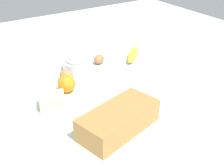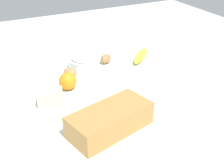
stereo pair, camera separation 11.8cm
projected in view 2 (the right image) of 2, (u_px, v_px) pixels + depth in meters
The scene contains 8 objects.
ground_plane at pixel (112, 95), 1.20m from camera, with size 2.40×2.40×0.02m, color silver.
loaf_pan at pixel (110, 120), 0.96m from camera, with size 0.30×0.19×0.08m.
flour_bowl at pixel (83, 61), 1.38m from camera, with size 0.13×0.13×0.07m.
banana at pixel (141, 56), 1.48m from camera, with size 0.19×0.04×0.04m, color yellow.
orange_fruit at pixel (68, 81), 1.21m from camera, with size 0.07×0.07×0.07m, color orange.
butter_block at pixel (50, 97), 1.11m from camera, with size 0.09×0.06×0.06m, color #F4EDB2.
egg_near_butter at pixel (70, 73), 1.30m from camera, with size 0.05×0.05×0.07m, color #B47949.
egg_beside_bowl at pixel (106, 59), 1.43m from camera, with size 0.05×0.05×0.06m, color #A36D42.
Camera 2 is at (0.46, 0.92, 0.61)m, focal length 47.29 mm.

